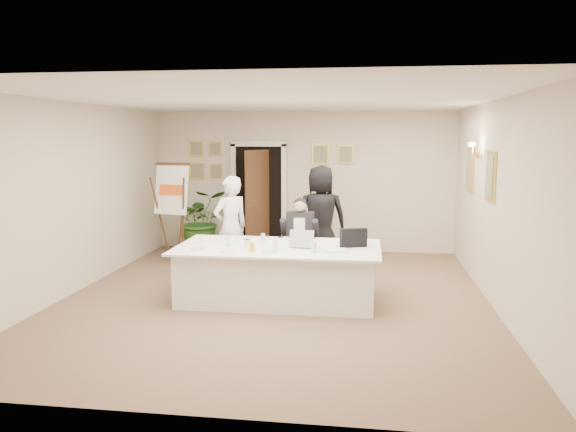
% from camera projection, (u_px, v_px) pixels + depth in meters
% --- Properties ---
extents(floor, '(7.00, 7.00, 0.00)m').
position_uv_depth(floor, '(275.00, 298.00, 8.07)').
color(floor, brown).
rests_on(floor, ground).
extents(ceiling, '(6.00, 7.00, 0.02)m').
position_uv_depth(ceiling, '(275.00, 100.00, 7.68)').
color(ceiling, white).
rests_on(ceiling, wall_back).
extents(wall_back, '(6.00, 0.10, 2.80)m').
position_uv_depth(wall_back, '(303.00, 181.00, 11.30)').
color(wall_back, beige).
rests_on(wall_back, floor).
extents(wall_front, '(6.00, 0.10, 2.80)m').
position_uv_depth(wall_front, '(204.00, 251.00, 4.44)').
color(wall_front, beige).
rests_on(wall_front, floor).
extents(wall_left, '(0.10, 7.00, 2.80)m').
position_uv_depth(wall_left, '(75.00, 198.00, 8.28)').
color(wall_left, beige).
rests_on(wall_left, floor).
extents(wall_right, '(0.10, 7.00, 2.80)m').
position_uv_depth(wall_right, '(497.00, 205.00, 7.46)').
color(wall_right, beige).
rests_on(wall_right, floor).
extents(doorway, '(1.14, 0.86, 2.20)m').
position_uv_depth(doorway, '(258.00, 199.00, 11.30)').
color(doorway, black).
rests_on(doorway, floor).
extents(pictures_back_wall, '(3.40, 0.06, 0.80)m').
position_uv_depth(pictures_back_wall, '(264.00, 159.00, 11.32)').
color(pictures_back_wall, gold).
rests_on(pictures_back_wall, wall_back).
extents(pictures_right_wall, '(0.06, 2.20, 0.80)m').
position_uv_depth(pictures_right_wall, '(479.00, 173.00, 8.59)').
color(pictures_right_wall, gold).
rests_on(pictures_right_wall, wall_right).
extents(wall_sconce, '(0.20, 0.30, 0.24)m').
position_uv_depth(wall_sconce, '(475.00, 150.00, 8.55)').
color(wall_sconce, '#AF8738').
rests_on(wall_sconce, wall_right).
extents(conference_table, '(2.84, 1.51, 0.78)m').
position_uv_depth(conference_table, '(278.00, 273.00, 7.91)').
color(conference_table, silver).
rests_on(conference_table, floor).
extents(seated_man, '(0.65, 0.69, 1.36)m').
position_uv_depth(seated_man, '(300.00, 240.00, 8.88)').
color(seated_man, black).
rests_on(seated_man, floor).
extents(flip_chart, '(0.65, 0.44, 1.80)m').
position_uv_depth(flip_chart, '(175.00, 218.00, 10.15)').
color(flip_chart, black).
rests_on(flip_chart, floor).
extents(standing_man, '(0.72, 0.71, 1.68)m').
position_uv_depth(standing_man, '(231.00, 227.00, 9.09)').
color(standing_man, white).
rests_on(standing_man, floor).
extents(standing_woman, '(0.99, 0.75, 1.82)m').
position_uv_depth(standing_woman, '(321.00, 218.00, 9.65)').
color(standing_woman, black).
rests_on(standing_woman, floor).
extents(potted_palm, '(1.37, 1.28, 1.24)m').
position_uv_depth(potted_palm, '(201.00, 220.00, 11.40)').
color(potted_palm, '#2C5F1F').
rests_on(potted_palm, floor).
extents(laptop, '(0.38, 0.40, 0.28)m').
position_uv_depth(laptop, '(303.00, 237.00, 7.80)').
color(laptop, '#B7BABC').
rests_on(laptop, conference_table).
extents(laptop_bag, '(0.39, 0.22, 0.26)m').
position_uv_depth(laptop_bag, '(353.00, 238.00, 7.79)').
color(laptop_bag, black).
rests_on(laptop_bag, conference_table).
extents(paper_stack, '(0.35, 0.30, 0.03)m').
position_uv_depth(paper_stack, '(336.00, 251.00, 7.49)').
color(paper_stack, white).
rests_on(paper_stack, conference_table).
extents(plate_left, '(0.22, 0.22, 0.01)m').
position_uv_depth(plate_left, '(198.00, 249.00, 7.65)').
color(plate_left, white).
rests_on(plate_left, conference_table).
extents(plate_mid, '(0.26, 0.26, 0.01)m').
position_uv_depth(plate_mid, '(228.00, 251.00, 7.47)').
color(plate_mid, white).
rests_on(plate_mid, conference_table).
extents(plate_near, '(0.28, 0.28, 0.01)m').
position_uv_depth(plate_near, '(270.00, 252.00, 7.43)').
color(plate_near, white).
rests_on(plate_near, conference_table).
extents(glass_a, '(0.07, 0.07, 0.14)m').
position_uv_depth(glass_a, '(228.00, 242.00, 7.82)').
color(glass_a, silver).
rests_on(glass_a, conference_table).
extents(glass_b, '(0.08, 0.08, 0.14)m').
position_uv_depth(glass_b, '(276.00, 246.00, 7.51)').
color(glass_b, silver).
rests_on(glass_b, conference_table).
extents(glass_c, '(0.08, 0.08, 0.14)m').
position_uv_depth(glass_c, '(314.00, 247.00, 7.43)').
color(glass_c, silver).
rests_on(glass_c, conference_table).
extents(glass_d, '(0.06, 0.06, 0.14)m').
position_uv_depth(glass_d, '(263.00, 238.00, 8.08)').
color(glass_d, silver).
rests_on(glass_d, conference_table).
extents(oj_glass, '(0.07, 0.07, 0.13)m').
position_uv_depth(oj_glass, '(252.00, 247.00, 7.45)').
color(oj_glass, gold).
rests_on(oj_glass, conference_table).
extents(steel_jug, '(0.09, 0.09, 0.11)m').
position_uv_depth(steel_jug, '(247.00, 243.00, 7.79)').
color(steel_jug, silver).
rests_on(steel_jug, conference_table).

